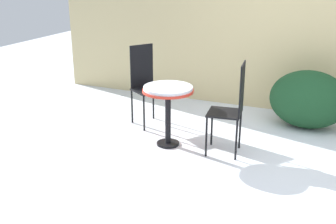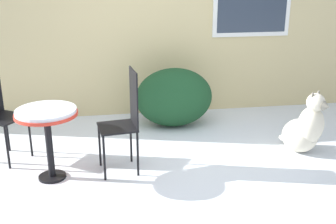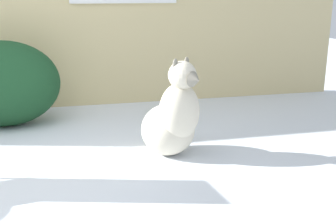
{
  "view_description": "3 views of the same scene",
  "coord_description": "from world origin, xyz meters",
  "views": [
    {
      "loc": [
        0.67,
        -4.13,
        2.14
      ],
      "look_at": [
        -1.26,
        0.3,
        0.43
      ],
      "focal_mm": 45.0,
      "sensor_mm": 36.0,
      "label": 1
    },
    {
      "loc": [
        -0.69,
        -3.74,
        2.09
      ],
      "look_at": [
        0.0,
        0.6,
        0.55
      ],
      "focal_mm": 45.0,
      "sensor_mm": 36.0,
      "label": 2
    },
    {
      "loc": [
        0.85,
        -2.47,
        1.21
      ],
      "look_at": [
        1.56,
        0.53,
        0.34
      ],
      "focal_mm": 45.0,
      "sensor_mm": 36.0,
      "label": 3
    }
  ],
  "objects": [
    {
      "name": "patio_chair_far_side",
      "position": [
        -0.49,
        0.37,
        0.6
      ],
      "size": [
        0.43,
        0.43,
        1.1
      ],
      "rotation": [
        0.0,
        0.0,
        -1.44
      ],
      "color": "black",
      "rests_on": "ground_plane"
    },
    {
      "name": "ground_plane",
      "position": [
        0.0,
        0.0,
        0.0
      ],
      "size": [
        16.0,
        16.0,
        0.0
      ],
      "primitive_type": "plane",
      "color": "silver"
    },
    {
      "name": "house_wall",
      "position": [
        0.08,
        2.2,
        1.42
      ],
      "size": [
        8.0,
        0.1,
        2.8
      ],
      "color": "#D1BC84",
      "rests_on": "ground_plane"
    },
    {
      "name": "patio_table",
      "position": [
        -1.26,
        0.3,
        0.63
      ],
      "size": [
        0.62,
        0.62,
        0.75
      ],
      "color": "black",
      "rests_on": "ground_plane"
    },
    {
      "name": "dog",
      "position": [
        1.59,
        0.48,
        0.29
      ],
      "size": [
        0.56,
        0.59,
        0.77
      ],
      "rotation": [
        0.0,
        0.0,
        0.51
      ],
      "color": "beige",
      "rests_on": "ground_plane"
    },
    {
      "name": "shrub_left",
      "position": [
        0.24,
        1.6,
        0.4
      ],
      "size": [
        1.04,
        0.67,
        0.8
      ],
      "color": "#194223",
      "rests_on": "ground_plane"
    }
  ]
}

